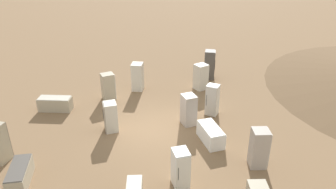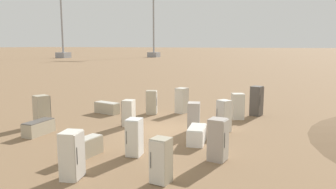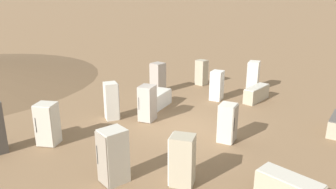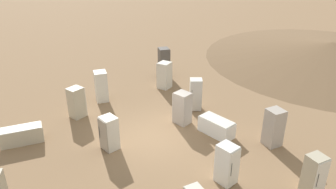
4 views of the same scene
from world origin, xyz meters
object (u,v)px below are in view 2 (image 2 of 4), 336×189
object	(u,v)px
discarded_fridge_4	(218,140)
discarded_fridge_5	(72,155)
discarded_fridge_3	(238,106)
discarded_fridge_15	(161,161)
discarded_fridge_2	(182,100)
discarded_fridge_14	(257,101)
discarded_fridge_1	(83,148)
discarded_fridge_12	(129,113)
discarded_fridge_0	(42,111)
discarded_fridge_6	(152,102)
discarded_fridge_13	(197,135)
power_pylon_1	(62,29)
discarded_fridge_8	(134,137)
discarded_fridge_11	(107,108)
discarded_fridge_9	(224,116)
discarded_fridge_10	(194,117)
discarded_fridge_7	(39,128)
power_pylon_0	(154,31)

from	to	relation	value
discarded_fridge_4	discarded_fridge_5	size ratio (longest dim) A/B	1.02
discarded_fridge_3	discarded_fridge_15	size ratio (longest dim) A/B	1.05
discarded_fridge_2	discarded_fridge_14	xyz separation A→B (m)	(4.76, 1.24, 0.11)
discarded_fridge_1	discarded_fridge_15	bearing A→B (deg)	-9.46
discarded_fridge_12	discarded_fridge_14	distance (m)	8.51
discarded_fridge_0	discarded_fridge_2	distance (m)	8.87
discarded_fridge_6	discarded_fridge_13	world-z (taller)	discarded_fridge_6
power_pylon_1	discarded_fridge_5	distance (m)	110.70
power_pylon_1	discarded_fridge_8	size ratio (longest dim) A/B	20.63
discarded_fridge_3	discarded_fridge_14	size ratio (longest dim) A/B	0.84
discarded_fridge_3	discarded_fridge_11	size ratio (longest dim) A/B	0.87
discarded_fridge_9	discarded_fridge_12	world-z (taller)	discarded_fridge_9
discarded_fridge_2	discarded_fridge_4	world-z (taller)	discarded_fridge_2
discarded_fridge_10	discarded_fridge_13	size ratio (longest dim) A/B	0.91
discarded_fridge_4	discarded_fridge_12	distance (m)	7.03
discarded_fridge_0	discarded_fridge_1	world-z (taller)	discarded_fridge_0
discarded_fridge_14	discarded_fridge_8	bearing A→B (deg)	-2.62
discarded_fridge_2	discarded_fridge_3	bearing A→B (deg)	8.24
discarded_fridge_5	discarded_fridge_14	world-z (taller)	discarded_fridge_14
discarded_fridge_15	discarded_fridge_0	bearing A→B (deg)	-19.63
discarded_fridge_5	discarded_fridge_7	world-z (taller)	discarded_fridge_5
discarded_fridge_12	discarded_fridge_1	bearing A→B (deg)	-179.28
discarded_fridge_6	discarded_fridge_11	world-z (taller)	discarded_fridge_6
power_pylon_1	discarded_fridge_2	world-z (taller)	power_pylon_1
discarded_fridge_7	discarded_fridge_8	world-z (taller)	discarded_fridge_8
power_pylon_0	discarded_fridge_5	size ratio (longest dim) A/B	18.37
discarded_fridge_8	discarded_fridge_13	bearing A→B (deg)	-132.47
power_pylon_1	discarded_fridge_2	distance (m)	101.76
power_pylon_0	power_pylon_1	world-z (taller)	power_pylon_1
discarded_fridge_1	discarded_fridge_9	size ratio (longest dim) A/B	1.13
discarded_fridge_0	discarded_fridge_10	world-z (taller)	discarded_fridge_0
discarded_fridge_8	discarded_fridge_13	size ratio (longest dim) A/B	0.89
discarded_fridge_12	discarded_fridge_4	bearing A→B (deg)	-129.20
discarded_fridge_8	discarded_fridge_12	world-z (taller)	discarded_fridge_8
power_pylon_0	discarded_fridge_2	bearing A→B (deg)	-62.35
power_pylon_0	discarded_fridge_14	size ratio (longest dim) A/B	15.96
discarded_fridge_2	discarded_fridge_4	size ratio (longest dim) A/B	1.00
discarded_fridge_3	discarded_fridge_4	xyz separation A→B (m)	(0.88, -7.70, 0.05)
discarded_fridge_11	discarded_fridge_13	bearing A→B (deg)	72.60
discarded_fridge_6	discarded_fridge_15	distance (m)	11.10
discarded_fridge_6	discarded_fridge_8	xyz separation A→B (m)	(3.12, -7.73, -0.01)
discarded_fridge_14	discarded_fridge_5	bearing A→B (deg)	-1.73
discarded_fridge_5	discarded_fridge_13	size ratio (longest dim) A/B	0.95
discarded_fridge_12	discarded_fridge_13	world-z (taller)	discarded_fridge_12
discarded_fridge_9	discarded_fridge_2	bearing A→B (deg)	-11.52
power_pylon_0	discarded_fridge_2	world-z (taller)	power_pylon_0
discarded_fridge_6	discarded_fridge_10	distance (m)	5.28
power_pylon_1	discarded_fridge_6	distance (m)	101.35
discarded_fridge_12	discarded_fridge_7	bearing A→B (deg)	125.95
power_pylon_1	discarded_fridge_1	world-z (taller)	power_pylon_1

